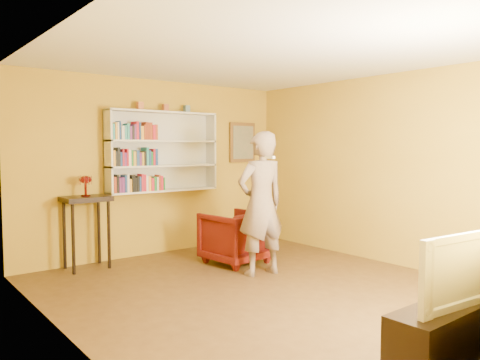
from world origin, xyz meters
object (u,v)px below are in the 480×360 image
object	(u,v)px
armchair	(235,237)
television	(451,268)
person	(261,204)
bookshelf	(161,152)
console_table	(86,209)
tv_cabinet	(449,333)
ruby_lustre	(85,181)

from	to	relation	value
armchair	television	size ratio (longest dim) A/B	0.83
person	television	xyz separation A→B (m)	(-0.48, -2.79, -0.20)
bookshelf	armchair	xyz separation A→B (m)	(0.53, -1.18, -1.22)
console_table	television	world-z (taller)	television
person	television	world-z (taller)	person
person	tv_cabinet	world-z (taller)	person
console_table	armchair	distance (m)	2.11
armchair	ruby_lustre	bearing A→B (deg)	-35.94
console_table	tv_cabinet	world-z (taller)	console_table
ruby_lustre	bookshelf	bearing A→B (deg)	7.24
person	television	size ratio (longest dim) A/B	1.88
ruby_lustre	person	size ratio (longest dim) A/B	0.15
tv_cabinet	person	bearing A→B (deg)	80.18
console_table	person	world-z (taller)	person
ruby_lustre	tv_cabinet	size ratio (longest dim) A/B	0.23
bookshelf	console_table	distance (m)	1.48
bookshelf	armchair	distance (m)	1.78
person	bookshelf	bearing A→B (deg)	-70.08
armchair	television	world-z (taller)	television
console_table	armchair	xyz separation A→B (m)	(1.79, -1.02, -0.45)
armchair	console_table	bearing A→B (deg)	-35.94
console_table	ruby_lustre	distance (m)	0.38
console_table	television	size ratio (longest dim) A/B	1.00
bookshelf	ruby_lustre	size ratio (longest dim) A/B	6.38
armchair	tv_cabinet	world-z (taller)	armchair
ruby_lustre	armchair	distance (m)	2.22
ruby_lustre	tv_cabinet	xyz separation A→B (m)	(1.19, -4.50, -0.98)
ruby_lustre	tv_cabinet	world-z (taller)	ruby_lustre
ruby_lustre	armchair	world-z (taller)	ruby_lustre
armchair	television	distance (m)	3.55
ruby_lustre	armchair	xyz separation A→B (m)	(1.79, -1.02, -0.83)
person	ruby_lustre	bearing A→B (deg)	-38.28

